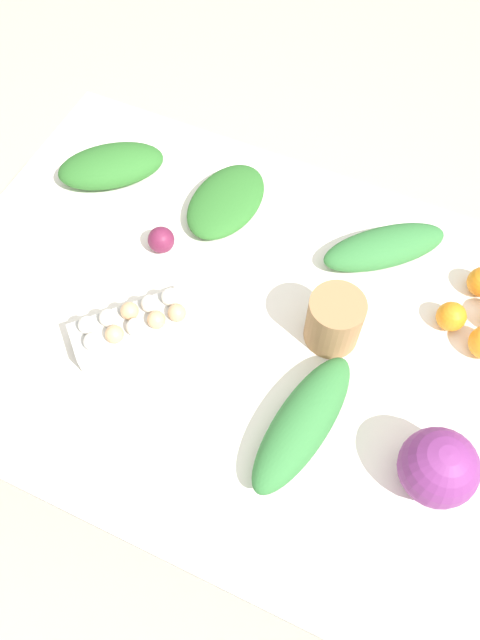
% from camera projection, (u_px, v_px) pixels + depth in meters
% --- Properties ---
extents(ground_plane, '(8.00, 8.00, 0.00)m').
position_uv_depth(ground_plane, '(240.00, 434.00, 2.12)').
color(ground_plane, '#B2A899').
extents(dining_table, '(1.49, 1.07, 0.76)m').
position_uv_depth(dining_table, '(240.00, 341.00, 1.53)').
color(dining_table, silver).
rests_on(dining_table, ground_plane).
extents(cabbage_purple, '(0.16, 0.16, 0.16)m').
position_uv_depth(cabbage_purple, '(438.00, 467.00, 1.21)').
color(cabbage_purple, '#7A2D75').
rests_on(cabbage_purple, dining_table).
extents(egg_carton, '(0.27, 0.28, 0.09)m').
position_uv_depth(egg_carton, '(134.00, 325.00, 1.41)').
color(egg_carton, '#B7B7B2').
rests_on(egg_carton, dining_table).
extents(paper_bag, '(0.13, 0.13, 0.14)m').
position_uv_depth(paper_bag, '(334.00, 320.00, 1.38)').
color(paper_bag, '#997047').
rests_on(paper_bag, dining_table).
extents(greens_bunch_kale, '(0.20, 0.28, 0.06)m').
position_uv_depth(greens_bunch_kale, '(226.00, 201.00, 1.61)').
color(greens_bunch_kale, '#2D6B28').
rests_on(greens_bunch_kale, dining_table).
extents(greens_bunch_chard, '(0.31, 0.29, 0.07)m').
position_uv_depth(greens_bunch_chard, '(384.00, 247.00, 1.53)').
color(greens_bunch_chard, '#337538').
rests_on(greens_bunch_chard, dining_table).
extents(greens_bunch_scallion, '(0.17, 0.36, 0.09)m').
position_uv_depth(greens_bunch_scallion, '(303.00, 423.00, 1.29)').
color(greens_bunch_scallion, '#337538').
rests_on(greens_bunch_scallion, dining_table).
extents(greens_bunch_beet_tops, '(0.31, 0.29, 0.08)m').
position_uv_depth(greens_bunch_beet_tops, '(111.00, 166.00, 1.65)').
color(greens_bunch_beet_tops, '#2D6B28').
rests_on(greens_bunch_beet_tops, dining_table).
extents(beet_root, '(0.07, 0.07, 0.07)m').
position_uv_depth(beet_root, '(161.00, 240.00, 1.54)').
color(beet_root, maroon).
rests_on(beet_root, dining_table).
extents(orange_4, '(0.07, 0.07, 0.07)m').
position_uv_depth(orange_4, '(451.00, 316.00, 1.43)').
color(orange_4, orange).
rests_on(orange_4, dining_table).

